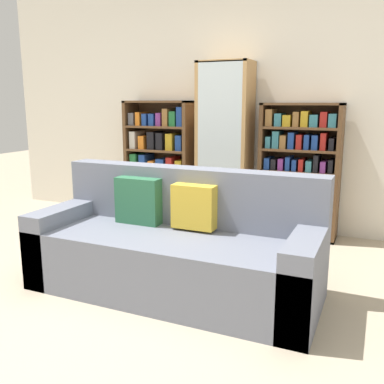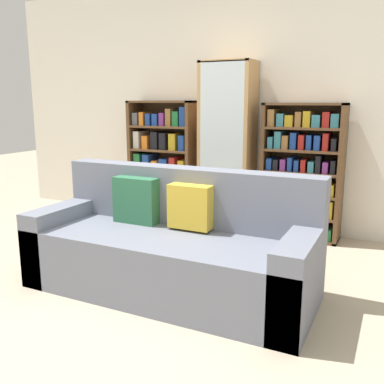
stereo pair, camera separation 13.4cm
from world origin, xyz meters
The scene contains 7 objects.
ground_plane centered at (0.00, 0.00, 0.00)m, with size 16.00×16.00×0.00m, color tan.
wall_back centered at (0.00, 2.41, 1.35)m, with size 6.16×0.06×2.70m.
couch centered at (0.16, 0.50, 0.31)m, with size 2.10×0.82×0.89m.
bookshelf_left centered at (-0.87, 2.21, 0.68)m, with size 0.80×0.32×1.40m.
display_cabinet centered at (-0.06, 2.19, 0.90)m, with size 0.56×0.36×1.80m.
bookshelf_right centered at (0.74, 2.21, 0.67)m, with size 0.80×0.32×1.37m.
wine_bottle centered at (0.49, 1.24, 0.16)m, with size 0.09×0.09×0.40m.
Camera 1 is at (1.50, -2.19, 1.38)m, focal length 40.00 mm.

